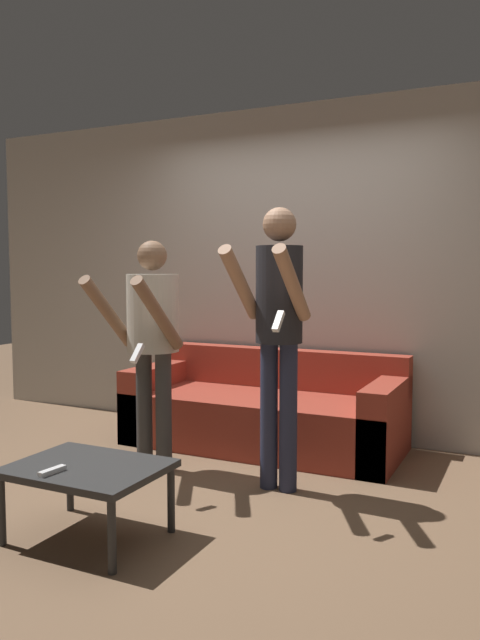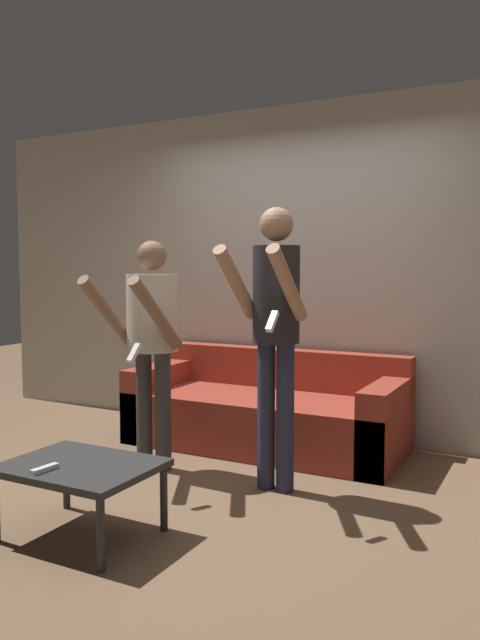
# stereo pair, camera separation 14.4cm
# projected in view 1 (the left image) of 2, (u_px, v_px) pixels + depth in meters

# --- Properties ---
(ground_plane) EXTENTS (14.00, 14.00, 0.00)m
(ground_plane) POSITION_uv_depth(u_px,v_px,m) (213.00, 492.00, 3.84)
(ground_plane) COLOR brown
(wall_back) EXTENTS (6.40, 0.06, 2.70)m
(wall_back) POSITION_uv_depth(u_px,v_px,m) (301.00, 272.00, 5.12)
(wall_back) COLOR #B7B2A8
(wall_back) RESTS_ON ground_plane
(couch) EXTENTS (2.10, 0.88, 0.72)m
(couch) POSITION_uv_depth(u_px,v_px,m) (265.00, 413.00, 4.83)
(couch) COLOR #9E3828
(couch) RESTS_ON ground_plane
(person_standing_left) EXTENTS (0.47, 0.69, 1.56)m
(person_standing_left) POSITION_uv_depth(u_px,v_px,m) (151.00, 328.00, 4.20)
(person_standing_left) COLOR #383838
(person_standing_left) RESTS_ON ground_plane
(person_standing_right) EXTENTS (0.41, 0.61, 1.74)m
(person_standing_right) POSITION_uv_depth(u_px,v_px,m) (278.00, 319.00, 3.79)
(person_standing_right) COLOR #282D47
(person_standing_right) RESTS_ON ground_plane
(coffee_table) EXTENTS (0.75, 0.58, 0.38)m
(coffee_table) POSITION_uv_depth(u_px,v_px,m) (88.00, 473.00, 3.16)
(coffee_table) COLOR #2D2D2D
(coffee_table) RESTS_ON ground_plane
(remote_on_table) EXTENTS (0.05, 0.15, 0.02)m
(remote_on_table) POSITION_uv_depth(u_px,v_px,m) (52.00, 471.00, 3.02)
(remote_on_table) COLOR white
(remote_on_table) RESTS_ON coffee_table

